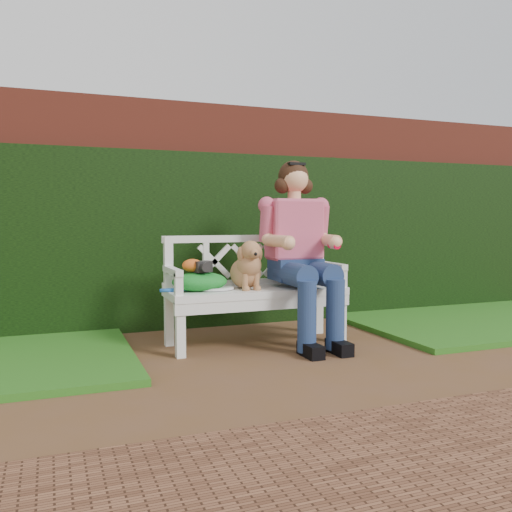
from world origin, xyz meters
name	(u,v)px	position (x,y,z in m)	size (l,w,h in m)	color
ground	(301,366)	(0.00, 0.00, 0.00)	(60.00, 60.00, 0.00)	brown
brick_wall	(222,215)	(0.00, 1.90, 1.10)	(10.00, 0.30, 2.20)	maroon
ivy_hedge	(229,240)	(0.00, 1.68, 0.85)	(10.00, 0.18, 1.70)	#153409
grass_right	(473,319)	(2.40, 0.90, 0.03)	(2.60, 2.00, 0.05)	#216019
brick_paving	(457,454)	(0.00, -1.60, 0.01)	(4.00, 1.20, 0.03)	#522F1E
garden_bench	(256,316)	(-0.06, 0.76, 0.24)	(1.58, 0.60, 0.48)	white
seated_woman	(297,248)	(0.31, 0.74, 0.81)	(0.68, 0.91, 1.62)	#F32D41
dog	(247,264)	(-0.15, 0.74, 0.69)	(0.27, 0.37, 0.41)	#965E26
tennis_racket	(210,288)	(-0.46, 0.76, 0.50)	(0.64, 0.27, 0.03)	white
green_bag	(200,281)	(-0.55, 0.77, 0.56)	(0.45, 0.35, 0.15)	green
camera_item	(203,266)	(-0.53, 0.74, 0.68)	(0.13, 0.10, 0.09)	black
baseball_glove	(192,265)	(-0.61, 0.77, 0.69)	(0.17, 0.12, 0.11)	#C55218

